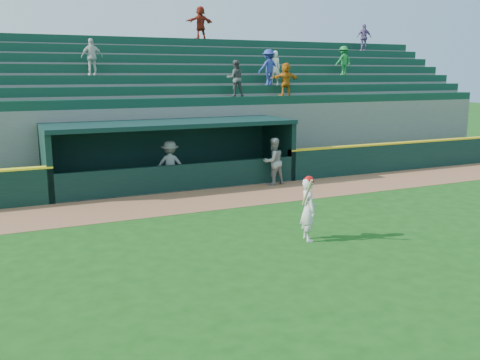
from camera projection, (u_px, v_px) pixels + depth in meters
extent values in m
plane|color=#154511|center=(266.00, 240.00, 13.84)|extent=(120.00, 120.00, 0.00)
cube|color=brown|center=(199.00, 200.00, 18.20)|extent=(40.00, 3.00, 0.01)
cube|color=black|center=(435.00, 154.00, 24.63)|extent=(15.50, 0.30, 1.20)
cube|color=gold|center=(436.00, 140.00, 24.50)|extent=(15.50, 0.32, 0.06)
imported|color=gray|center=(273.00, 161.00, 20.61)|extent=(0.96, 0.79, 1.82)
imported|color=gray|center=(170.00, 165.00, 20.00)|extent=(1.29, 0.96, 1.79)
cube|color=slate|center=(174.00, 185.00, 20.68)|extent=(9.00, 2.60, 0.04)
cube|color=black|center=(46.00, 164.00, 18.56)|extent=(0.20, 2.60, 2.30)
cube|color=black|center=(278.00, 149.00, 22.37)|extent=(0.20, 2.60, 2.30)
cube|color=black|center=(163.00, 151.00, 21.62)|extent=(9.40, 0.20, 2.30)
cube|color=black|center=(172.00, 124.00, 20.22)|extent=(9.40, 2.80, 0.16)
cube|color=black|center=(184.00, 178.00, 19.51)|extent=(9.00, 0.16, 1.00)
cube|color=brown|center=(167.00, 175.00, 21.35)|extent=(8.40, 0.45, 0.10)
cube|color=slate|center=(159.00, 142.00, 22.03)|extent=(34.00, 0.85, 2.91)
cube|color=#0F3828|center=(159.00, 103.00, 21.60)|extent=(34.00, 0.60, 0.36)
cube|color=slate|center=(153.00, 135.00, 22.74)|extent=(34.00, 0.85, 3.36)
cube|color=#0F3828|center=(152.00, 91.00, 22.27)|extent=(34.00, 0.60, 0.36)
cube|color=slate|center=(147.00, 128.00, 23.45)|extent=(34.00, 0.85, 3.81)
cube|color=#0F3828|center=(147.00, 80.00, 22.93)|extent=(34.00, 0.60, 0.36)
cube|color=slate|center=(142.00, 121.00, 24.16)|extent=(34.00, 0.85, 4.26)
cube|color=#0F3828|center=(141.00, 69.00, 23.60)|extent=(34.00, 0.60, 0.36)
cube|color=slate|center=(137.00, 115.00, 24.87)|extent=(34.00, 0.85, 4.71)
cube|color=#0F3828|center=(136.00, 59.00, 24.27)|extent=(34.00, 0.60, 0.36)
cube|color=slate|center=(133.00, 109.00, 25.58)|extent=(34.00, 0.85, 5.16)
cube|color=#0F3828|center=(131.00, 50.00, 24.94)|extent=(34.00, 0.60, 0.36)
cube|color=slate|center=(128.00, 103.00, 26.29)|extent=(34.00, 0.85, 5.61)
cube|color=#0F3828|center=(126.00, 41.00, 25.61)|extent=(34.00, 0.60, 0.36)
cube|color=slate|center=(126.00, 103.00, 26.81)|extent=(34.50, 0.30, 5.61)
imported|color=beige|center=(92.00, 57.00, 21.84)|extent=(0.88, 0.37, 1.49)
imported|color=maroon|center=(200.00, 23.00, 27.01)|extent=(1.54, 0.66, 1.61)
imported|color=#454545|center=(235.00, 78.00, 22.85)|extent=(0.84, 0.71, 1.54)
imported|color=#1A7530|center=(344.00, 61.00, 27.02)|extent=(0.96, 0.60, 1.44)
imported|color=#765490|center=(364.00, 37.00, 30.34)|extent=(0.93, 0.55, 1.48)
imported|color=#CA7116|center=(286.00, 79.00, 23.89)|extent=(1.38, 0.54, 1.45)
imported|color=white|center=(274.00, 68.00, 24.50)|extent=(0.63, 0.49, 1.55)
imported|color=navy|center=(269.00, 67.00, 24.37)|extent=(1.10, 0.71, 1.60)
imported|color=silver|center=(308.00, 210.00, 13.68)|extent=(0.50, 0.66, 1.63)
sphere|color=#B10C09|center=(309.00, 181.00, 13.54)|extent=(0.27, 0.27, 0.27)
cylinder|color=tan|center=(307.00, 192.00, 13.31)|extent=(0.14, 0.53, 0.76)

